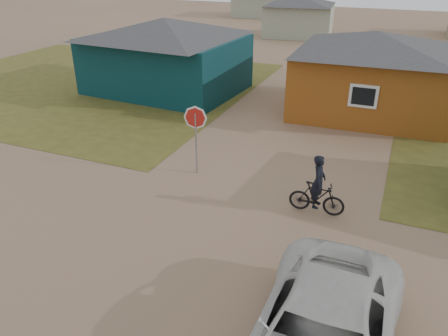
# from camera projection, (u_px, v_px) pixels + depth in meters

# --- Properties ---
(ground) EXTENTS (120.00, 120.00, 0.00)m
(ground) POSITION_uv_depth(u_px,v_px,m) (200.00, 266.00, 11.09)
(ground) COLOR #916E53
(grass_nw) EXTENTS (20.00, 18.00, 0.00)m
(grass_nw) POSITION_uv_depth(u_px,v_px,m) (85.00, 82.00, 26.66)
(grass_nw) COLOR brown
(grass_nw) RESTS_ON ground
(house_teal) EXTENTS (8.93, 7.08, 4.00)m
(house_teal) POSITION_uv_depth(u_px,v_px,m) (166.00, 54.00, 24.26)
(house_teal) COLOR #082B31
(house_teal) RESTS_ON ground
(house_yellow) EXTENTS (7.72, 6.76, 3.90)m
(house_yellow) POSITION_uv_depth(u_px,v_px,m) (372.00, 72.00, 20.90)
(house_yellow) COLOR #8E4B15
(house_yellow) RESTS_ON ground
(house_pale_west) EXTENTS (7.04, 6.15, 3.60)m
(house_pale_west) POSITION_uv_depth(u_px,v_px,m) (299.00, 15.00, 40.42)
(house_pale_west) COLOR #9FA68F
(house_pale_west) RESTS_ON ground
(house_pale_north) EXTENTS (6.28, 5.81, 3.40)m
(house_pale_north) POSITION_uv_depth(u_px,v_px,m) (259.00, 1.00, 53.14)
(house_pale_north) COLOR #9FA68F
(house_pale_north) RESTS_ON ground
(stop_sign) EXTENTS (0.81, 0.22, 2.52)m
(stop_sign) POSITION_uv_depth(u_px,v_px,m) (196.00, 125.00, 14.94)
(stop_sign) COLOR gray
(stop_sign) RESTS_ON ground
(cyclist) EXTENTS (1.70, 0.62, 1.91)m
(cyclist) POSITION_uv_depth(u_px,v_px,m) (317.00, 193.00, 13.07)
(cyclist) COLOR black
(cyclist) RESTS_ON ground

